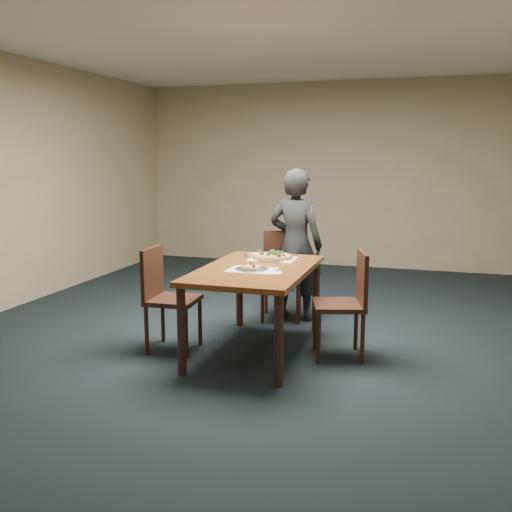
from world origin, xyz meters
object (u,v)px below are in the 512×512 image
(dining_table, at_px, (256,278))
(chair_far, at_px, (282,269))
(chair_left, at_px, (165,292))
(chair_right, at_px, (348,298))
(pizza_pan, at_px, (273,256))
(slice_plate_far, at_px, (258,255))
(slice_plate_near, at_px, (252,268))
(diner, at_px, (296,245))

(dining_table, height_order, chair_far, chair_far)
(chair_left, relative_size, chair_right, 1.00)
(pizza_pan, height_order, slice_plate_far, pizza_pan)
(chair_right, bearing_deg, chair_far, -156.30)
(chair_far, relative_size, chair_left, 1.00)
(pizza_pan, bearing_deg, chair_far, 97.25)
(chair_far, relative_size, chair_right, 1.00)
(pizza_pan, distance_m, slice_plate_near, 0.55)
(chair_far, height_order, pizza_pan, chair_far)
(chair_far, distance_m, chair_right, 1.31)
(pizza_pan, xyz_separation_m, slice_plate_far, (-0.17, 0.09, -0.01))
(chair_right, xyz_separation_m, slice_plate_near, (-0.78, -0.22, 0.25))
(diner, relative_size, pizza_pan, 4.15)
(chair_right, bearing_deg, chair_left, -95.89)
(diner, height_order, slice_plate_far, diner)
(chair_right, bearing_deg, slice_plate_near, -90.63)
(diner, bearing_deg, slice_plate_far, 77.27)
(dining_table, bearing_deg, pizza_pan, 86.65)
(chair_far, xyz_separation_m, chair_right, (0.84, -1.01, 0.00))
(diner, bearing_deg, chair_left, 64.63)
(slice_plate_near, bearing_deg, chair_far, 92.69)
(chair_left, xyz_separation_m, chair_right, (1.57, 0.28, 0.00))
(slice_plate_far, bearing_deg, slice_plate_near, -77.58)
(chair_right, bearing_deg, diner, -161.37)
(diner, bearing_deg, dining_table, 94.33)
(pizza_pan, relative_size, slice_plate_near, 1.35)
(diner, height_order, slice_plate_near, diner)
(chair_far, height_order, slice_plate_far, chair_far)
(dining_table, relative_size, chair_right, 1.65)
(chair_left, distance_m, slice_plate_far, 0.98)
(chair_far, relative_size, diner, 0.58)
(chair_right, distance_m, slice_plate_far, 1.05)
(chair_left, bearing_deg, chair_right, -83.72)
(chair_left, distance_m, chair_right, 1.59)
(chair_left, height_order, slice_plate_near, chair_left)
(slice_plate_far, bearing_deg, pizza_pan, -28.29)
(chair_right, xyz_separation_m, diner, (-0.70, 1.01, 0.27))
(dining_table, xyz_separation_m, slice_plate_far, (-0.14, 0.53, 0.10))
(dining_table, distance_m, chair_far, 1.13)
(chair_left, relative_size, slice_plate_far, 3.25)
(diner, distance_m, slice_plate_near, 1.23)
(slice_plate_near, bearing_deg, chair_right, 15.46)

